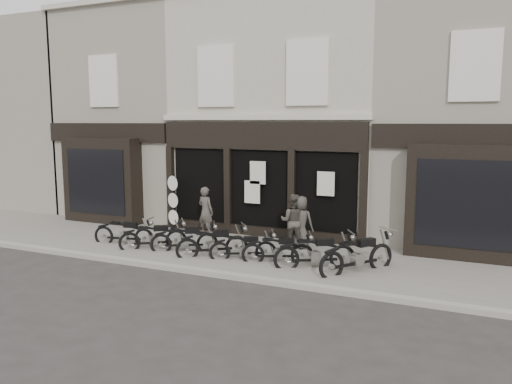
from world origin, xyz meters
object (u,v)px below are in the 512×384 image
at_px(motorcycle_6, 316,256).
at_px(advert_sign_post, 173,205).
at_px(motorcycle_1, 154,239).
at_px(motorcycle_5, 278,252).
at_px(motorcycle_3, 213,246).
at_px(man_right, 301,222).
at_px(motorcycle_0, 125,235).
at_px(motorcycle_2, 185,242).
at_px(man_left, 206,211).
at_px(man_centre, 293,221).
at_px(motorcycle_4, 244,250).
at_px(motorcycle_7, 358,259).

relative_size(motorcycle_6, advert_sign_post, 0.93).
distance_m(motorcycle_1, motorcycle_5, 3.99).
distance_m(motorcycle_3, man_right, 2.76).
xyz_separation_m(motorcycle_1, advert_sign_post, (-0.79, 2.30, 0.65)).
xyz_separation_m(motorcycle_0, motorcycle_2, (2.18, 0.05, -0.00)).
bearing_deg(man_left, man_centre, -172.37).
xyz_separation_m(motorcycle_1, motorcycle_3, (2.05, -0.02, 0.01)).
distance_m(motorcycle_2, motorcycle_4, 1.96).
xyz_separation_m(motorcycle_2, motorcycle_4, (1.96, -0.08, -0.02)).
bearing_deg(motorcycle_3, motorcycle_1, 140.88).
bearing_deg(motorcycle_5, man_centre, 72.90).
xyz_separation_m(motorcycle_6, advert_sign_post, (-5.84, 2.21, 0.61)).
height_order(motorcycle_3, motorcycle_5, motorcycle_3).
distance_m(motorcycle_3, motorcycle_7, 4.11).
bearing_deg(motorcycle_2, man_right, -0.50).
distance_m(motorcycle_5, motorcycle_6, 1.07).
relative_size(motorcycle_2, motorcycle_3, 1.03).
height_order(motorcycle_4, man_right, man_right).
bearing_deg(motorcycle_5, motorcycle_1, 159.53).
distance_m(motorcycle_4, motorcycle_7, 3.18).
height_order(motorcycle_3, man_centre, man_centre).
bearing_deg(motorcycle_5, motorcycle_2, 157.53).
xyz_separation_m(motorcycle_5, motorcycle_7, (2.17, 0.01, 0.08)).
relative_size(motorcycle_0, motorcycle_3, 1.14).
bearing_deg(motorcycle_1, advert_sign_post, 71.03).
distance_m(motorcycle_3, motorcycle_4, 0.94).
bearing_deg(advert_sign_post, motorcycle_4, -14.31).
height_order(motorcycle_2, motorcycle_6, motorcycle_6).
bearing_deg(man_left, motorcycle_7, 174.53).
distance_m(motorcycle_4, advert_sign_post, 4.44).
bearing_deg(motorcycle_3, motorcycle_4, -34.32).
bearing_deg(motorcycle_3, motorcycle_5, -34.18).
xyz_separation_m(motorcycle_0, motorcycle_4, (4.15, -0.03, -0.03)).
bearing_deg(motorcycle_6, advert_sign_post, 129.13).
bearing_deg(motorcycle_7, motorcycle_2, 126.79).
bearing_deg(advert_sign_post, motorcycle_2, -33.65).
height_order(motorcycle_2, motorcycle_5, motorcycle_2).
relative_size(motorcycle_7, advert_sign_post, 0.96).
relative_size(motorcycle_1, motorcycle_3, 0.98).
bearing_deg(motorcycle_3, motorcycle_2, 132.80).
distance_m(motorcycle_4, man_right, 2.13).
bearing_deg(motorcycle_1, man_right, -13.70).
distance_m(motorcycle_5, motorcycle_7, 2.17).
bearing_deg(motorcycle_1, motorcycle_4, -36.87).
relative_size(motorcycle_2, advert_sign_post, 0.86).
xyz_separation_m(motorcycle_0, man_right, (5.21, 1.73, 0.53)).
bearing_deg(advert_sign_post, motorcycle_1, -54.60).
xyz_separation_m(man_centre, man_right, (0.20, 0.08, -0.03)).
distance_m(motorcycle_5, man_left, 3.94).
bearing_deg(motorcycle_7, motorcycle_1, 128.07).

